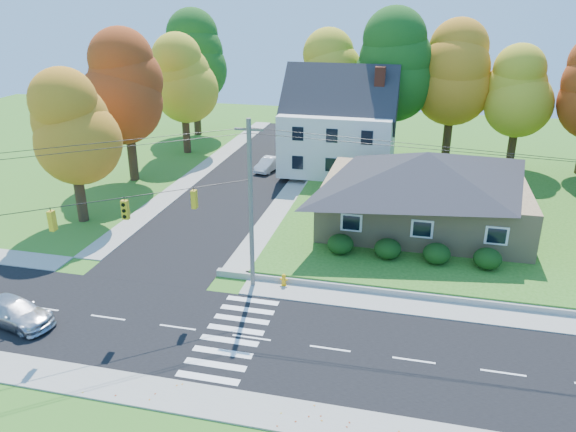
% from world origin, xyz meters
% --- Properties ---
extents(ground, '(120.00, 120.00, 0.00)m').
position_xyz_m(ground, '(0.00, 0.00, 0.00)').
color(ground, '#3D7923').
extents(road_main, '(90.00, 8.00, 0.02)m').
position_xyz_m(road_main, '(0.00, 0.00, 0.01)').
color(road_main, black).
rests_on(road_main, ground).
extents(road_cross, '(8.00, 44.00, 0.02)m').
position_xyz_m(road_cross, '(-8.00, 26.00, 0.01)').
color(road_cross, black).
rests_on(road_cross, ground).
extents(sidewalk_north, '(90.00, 2.00, 0.08)m').
position_xyz_m(sidewalk_north, '(0.00, 5.00, 0.04)').
color(sidewalk_north, '#9C9A90').
rests_on(sidewalk_north, ground).
extents(sidewalk_south, '(90.00, 2.00, 0.08)m').
position_xyz_m(sidewalk_south, '(0.00, -5.00, 0.04)').
color(sidewalk_south, '#9C9A90').
rests_on(sidewalk_south, ground).
extents(lawn, '(30.00, 30.00, 0.50)m').
position_xyz_m(lawn, '(13.00, 21.00, 0.25)').
color(lawn, '#3D7923').
rests_on(lawn, ground).
extents(ranch_house, '(14.60, 10.60, 5.40)m').
position_xyz_m(ranch_house, '(8.00, 16.00, 3.27)').
color(ranch_house, tan).
rests_on(ranch_house, lawn).
extents(colonial_house, '(10.40, 8.40, 9.60)m').
position_xyz_m(colonial_house, '(0.04, 28.00, 4.58)').
color(colonial_house, silver).
rests_on(colonial_house, lawn).
extents(hedge_row, '(10.70, 1.70, 1.27)m').
position_xyz_m(hedge_row, '(7.50, 9.80, 1.14)').
color(hedge_row, '#163A10').
rests_on(hedge_row, lawn).
extents(traffic_infrastructure, '(38.10, 10.66, 10.00)m').
position_xyz_m(traffic_infrastructure, '(-0.15, 1.35, 5.15)').
color(traffic_infrastructure, '#666059').
rests_on(traffic_infrastructure, ground).
extents(tree_lot_0, '(6.72, 6.72, 12.51)m').
position_xyz_m(tree_lot_0, '(-2.00, 34.00, 8.31)').
color(tree_lot_0, '#3F2A19').
rests_on(tree_lot_0, lawn).
extents(tree_lot_1, '(7.84, 7.84, 14.60)m').
position_xyz_m(tree_lot_1, '(4.00, 33.00, 9.61)').
color(tree_lot_1, '#3F2A19').
rests_on(tree_lot_1, lawn).
extents(tree_lot_2, '(7.28, 7.28, 13.56)m').
position_xyz_m(tree_lot_2, '(10.00, 34.00, 8.96)').
color(tree_lot_2, '#3F2A19').
rests_on(tree_lot_2, lawn).
extents(tree_lot_3, '(6.16, 6.16, 11.47)m').
position_xyz_m(tree_lot_3, '(16.00, 33.00, 7.65)').
color(tree_lot_3, '#3F2A19').
rests_on(tree_lot_3, lawn).
extents(tree_west_0, '(6.16, 6.16, 11.47)m').
position_xyz_m(tree_west_0, '(-17.00, 12.00, 7.15)').
color(tree_west_0, '#3F2A19').
rests_on(tree_west_0, ground).
extents(tree_west_1, '(7.28, 7.28, 13.56)m').
position_xyz_m(tree_west_1, '(-18.00, 22.00, 8.46)').
color(tree_west_1, '#3F2A19').
rests_on(tree_west_1, ground).
extents(tree_west_2, '(6.72, 6.72, 12.51)m').
position_xyz_m(tree_west_2, '(-17.00, 32.00, 7.81)').
color(tree_west_2, '#3F2A19').
rests_on(tree_west_2, ground).
extents(tree_west_3, '(7.84, 7.84, 14.60)m').
position_xyz_m(tree_west_3, '(-19.00, 40.00, 9.11)').
color(tree_west_3, '#3F2A19').
rests_on(tree_west_3, ground).
extents(silver_sedan, '(4.94, 2.85, 1.35)m').
position_xyz_m(silver_sedan, '(-12.42, -1.59, 0.69)').
color(silver_sedan, silver).
rests_on(silver_sedan, road_main).
extents(white_car, '(2.11, 4.06, 1.28)m').
position_xyz_m(white_car, '(-6.66, 27.54, 0.66)').
color(white_car, silver).
rests_on(white_car, road_cross).
extents(fire_hydrant, '(0.45, 0.36, 0.80)m').
position_xyz_m(fire_hydrant, '(0.30, 5.57, 0.38)').
color(fire_hydrant, '#E8A20D').
rests_on(fire_hydrant, ground).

